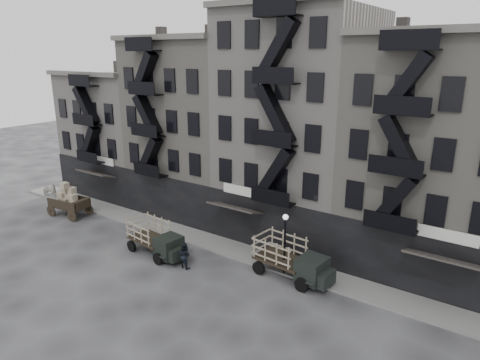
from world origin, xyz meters
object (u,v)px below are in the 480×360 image
Objects in this scene: stake_truck_east at (291,256)px; pedestrian_mid at (184,255)px; horse at (49,191)px; pedestrian_west at (66,199)px; stake_truck_west at (156,236)px; wagon at (68,197)px.

pedestrian_mid is (-6.54, -2.95, -0.59)m from stake_truck_east.
pedestrian_west is at bearing -114.71° from horse.
horse is at bearing -174.67° from stake_truck_east.
stake_truck_east is at bearing -105.24° from horse.
pedestrian_mid is (3.07, -0.34, -0.49)m from stake_truck_west.
wagon is at bearing -120.90° from horse.
stake_truck_east is at bearing 21.81° from stake_truck_west.
wagon is at bearing -3.79° from pedestrian_mid.
wagon is 2.23× the size of pedestrian_west.
stake_truck_west is 3.12m from pedestrian_mid.
horse is at bearing 154.50° from pedestrian_west.
horse is 0.49× the size of wagon.
pedestrian_west reaches higher than horse.
pedestrian_west is at bearing -173.16° from stake_truck_east.
stake_truck_east reaches higher than pedestrian_mid.
stake_truck_west is (17.73, -2.62, 0.61)m from horse.
stake_truck_west is at bearing -159.49° from stake_truck_east.
stake_truck_west is 2.94× the size of pedestrian_west.
pedestrian_west is (-23.60, -0.61, -0.64)m from stake_truck_east.
stake_truck_east reaches higher than pedestrian_west.
stake_truck_east is (21.62, 1.59, -0.25)m from wagon.
stake_truck_east is (27.33, -0.01, 0.71)m from horse.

